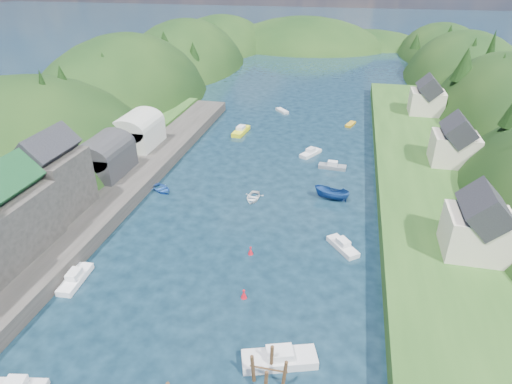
# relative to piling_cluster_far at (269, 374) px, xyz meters

# --- Properties ---
(ground) EXTENTS (600.00, 600.00, 0.00)m
(ground) POSITION_rel_piling_cluster_far_xyz_m (-6.94, 48.53, -1.23)
(ground) COLOR black
(ground) RESTS_ON ground
(hillside_left) EXTENTS (44.00, 245.56, 52.00)m
(hillside_left) POSITION_rel_piling_cluster_far_xyz_m (-51.94, 73.53, -9.26)
(hillside_left) COLOR black
(hillside_left) RESTS_ON ground
(hillside_right) EXTENTS (36.00, 245.56, 48.00)m
(hillside_right) POSITION_rel_piling_cluster_far_xyz_m (38.06, 73.53, -8.65)
(hillside_right) COLOR black
(hillside_right) RESTS_ON ground
(far_hills) EXTENTS (103.00, 68.00, 44.00)m
(far_hills) POSITION_rel_piling_cluster_far_xyz_m (-5.72, 172.53, -12.03)
(far_hills) COLOR black
(far_hills) RESTS_ON ground
(hill_trees) EXTENTS (89.71, 146.90, 12.96)m
(hill_trees) POSITION_rel_piling_cluster_far_xyz_m (-5.89, 63.15, 9.90)
(hill_trees) COLOR black
(hill_trees) RESTS_ON ground
(quay_left) EXTENTS (12.00, 110.00, 2.00)m
(quay_left) POSITION_rel_piling_cluster_far_xyz_m (-30.94, 18.53, -0.23)
(quay_left) COLOR #2D2B28
(quay_left) RESTS_ON ground
(terrace_left_grass) EXTENTS (12.00, 110.00, 2.50)m
(terrace_left_grass) POSITION_rel_piling_cluster_far_xyz_m (-37.94, 18.53, 0.02)
(terrace_left_grass) COLOR #234719
(terrace_left_grass) RESTS_ON ground
(boat_sheds) EXTENTS (7.00, 21.00, 7.50)m
(boat_sheds) POSITION_rel_piling_cluster_far_xyz_m (-32.94, 37.53, 4.04)
(boat_sheds) COLOR #2D2D30
(boat_sheds) RESTS_ON quay_left
(terrace_right) EXTENTS (16.00, 120.00, 2.40)m
(terrace_right) POSITION_rel_piling_cluster_far_xyz_m (18.06, 38.53, -0.03)
(terrace_right) COLOR #234719
(terrace_right) RESTS_ON ground
(right_bank_cottages) EXTENTS (9.00, 59.24, 8.41)m
(right_bank_cottages) POSITION_rel_piling_cluster_far_xyz_m (21.06, 46.86, 4.61)
(right_bank_cottages) COLOR beige
(right_bank_cottages) RESTS_ON terrace_right
(piling_cluster_far) EXTENTS (3.23, 3.01, 3.60)m
(piling_cluster_far) POSITION_rel_piling_cluster_far_xyz_m (0.00, 0.00, 0.00)
(piling_cluster_far) COLOR #382314
(piling_cluster_far) RESTS_ON ground
(channel_buoy_near) EXTENTS (0.70, 0.70, 1.10)m
(channel_buoy_near) POSITION_rel_piling_cluster_far_xyz_m (-4.63, 9.94, -0.75)
(channel_buoy_near) COLOR #AD0D1A
(channel_buoy_near) RESTS_ON ground
(channel_buoy_far) EXTENTS (0.70, 0.70, 1.10)m
(channel_buoy_far) POSITION_rel_piling_cluster_far_xyz_m (-5.69, 17.73, -0.75)
(channel_buoy_far) COLOR #AD0D1A
(channel_buoy_far) RESTS_ON ground
(moored_boats) EXTENTS (33.54, 95.91, 2.20)m
(moored_boats) POSITION_rel_piling_cluster_far_xyz_m (-8.72, 18.42, -0.62)
(moored_boats) COLOR #C39017
(moored_boats) RESTS_ON ground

